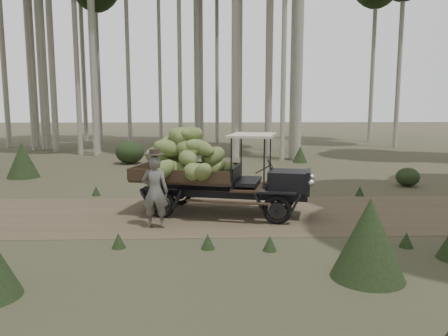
{
  "coord_description": "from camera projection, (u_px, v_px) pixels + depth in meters",
  "views": [
    {
      "loc": [
        0.53,
        -10.72,
        2.73
      ],
      "look_at": [
        0.92,
        0.07,
        1.18
      ],
      "focal_mm": 35.0,
      "sensor_mm": 36.0,
      "label": 1
    }
  ],
  "objects": [
    {
      "name": "ground",
      "position": [
        188.0,
        215.0,
        10.98
      ],
      "size": [
        120.0,
        120.0,
        0.0
      ],
      "primitive_type": "plane",
      "color": "#473D2B",
      "rests_on": "ground"
    },
    {
      "name": "dirt_track",
      "position": [
        188.0,
        215.0,
        10.98
      ],
      "size": [
        70.0,
        4.0,
        0.01
      ],
      "primitive_type": "cube",
      "color": "brown",
      "rests_on": "ground"
    },
    {
      "name": "banana_truck",
      "position": [
        200.0,
        162.0,
        10.95
      ],
      "size": [
        4.64,
        2.54,
        2.28
      ],
      "rotation": [
        0.0,
        0.0,
        -0.24
      ],
      "color": "black",
      "rests_on": "ground"
    },
    {
      "name": "farmer",
      "position": [
        155.0,
        191.0,
        9.73
      ],
      "size": [
        0.63,
        0.48,
        1.78
      ],
      "rotation": [
        0.0,
        0.0,
        3.04
      ],
      "color": "#5B5853",
      "rests_on": "ground"
    },
    {
      "name": "undergrowth",
      "position": [
        193.0,
        197.0,
        10.51
      ],
      "size": [
        24.68,
        25.44,
        1.34
      ],
      "color": "#233319",
      "rests_on": "ground"
    }
  ]
}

